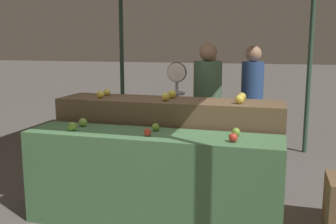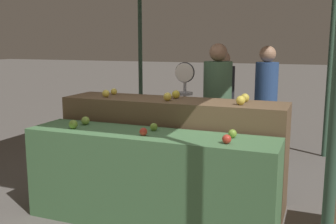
{
  "view_description": "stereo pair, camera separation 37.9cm",
  "coord_description": "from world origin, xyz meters",
  "px_view_note": "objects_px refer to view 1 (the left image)",
  "views": [
    {
      "loc": [
        1.09,
        -3.29,
        1.69
      ],
      "look_at": [
        0.07,
        0.3,
        1.03
      ],
      "focal_mm": 42.0,
      "sensor_mm": 36.0,
      "label": 1
    },
    {
      "loc": [
        1.45,
        -3.17,
        1.69
      ],
      "look_at": [
        0.07,
        0.3,
        1.03
      ],
      "focal_mm": 42.0,
      "sensor_mm": 36.0,
      "label": 2
    }
  ],
  "objects_px": {
    "person_vendor_at_scale": "(207,100)",
    "person_customer_left": "(209,98)",
    "person_customer_right": "(252,96)",
    "produce_scale": "(176,97)"
  },
  "relations": [
    {
      "from": "person_vendor_at_scale",
      "to": "person_customer_right",
      "type": "relative_size",
      "value": 1.02
    },
    {
      "from": "person_vendor_at_scale",
      "to": "person_customer_left",
      "type": "height_order",
      "value": "person_vendor_at_scale"
    },
    {
      "from": "person_vendor_at_scale",
      "to": "person_customer_right",
      "type": "distance_m",
      "value": 0.8
    },
    {
      "from": "person_vendor_at_scale",
      "to": "person_customer_left",
      "type": "bearing_deg",
      "value": -68.82
    },
    {
      "from": "produce_scale",
      "to": "person_vendor_at_scale",
      "type": "relative_size",
      "value": 0.87
    },
    {
      "from": "produce_scale",
      "to": "person_vendor_at_scale",
      "type": "height_order",
      "value": "person_vendor_at_scale"
    },
    {
      "from": "person_customer_right",
      "to": "person_vendor_at_scale",
      "type": "bearing_deg",
      "value": 66.63
    },
    {
      "from": "produce_scale",
      "to": "person_customer_right",
      "type": "height_order",
      "value": "person_customer_right"
    },
    {
      "from": "produce_scale",
      "to": "person_customer_right",
      "type": "xyz_separation_m",
      "value": [
        0.83,
        0.96,
        -0.07
      ]
    },
    {
      "from": "person_vendor_at_scale",
      "to": "person_customer_left",
      "type": "xyz_separation_m",
      "value": [
        -0.09,
        0.62,
        -0.06
      ]
    }
  ]
}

